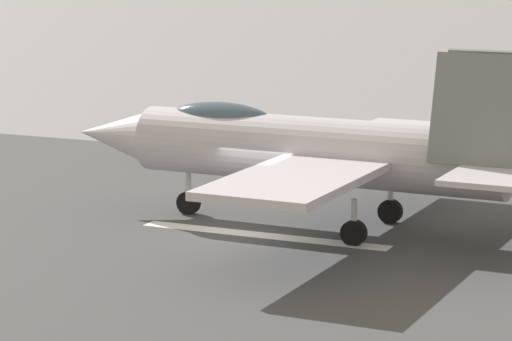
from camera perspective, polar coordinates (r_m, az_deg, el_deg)
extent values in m
plane|color=gray|center=(38.68, -0.41, -2.89)|extent=(400.00, 400.00, 0.00)
cube|color=#424345|center=(38.68, -0.41, -2.87)|extent=(240.00, 26.00, 0.02)
cube|color=white|center=(38.45, 0.35, -2.93)|extent=(8.00, 0.70, 0.00)
cylinder|color=#BAB4BE|center=(39.04, 2.84, 0.88)|extent=(11.95, 2.35, 2.08)
cone|color=#BAB4BE|center=(42.35, -6.35, 1.61)|extent=(2.79, 1.83, 1.76)
ellipsoid|color=#3F5160|center=(40.30, -1.56, 2.33)|extent=(3.62, 1.18, 1.10)
cylinder|color=#47423D|center=(36.64, 11.35, 0.03)|extent=(2.23, 1.15, 1.10)
cube|color=#BAB4BE|center=(34.90, 1.72, -0.46)|extent=(3.55, 6.34, 0.24)
cube|color=#BAB4BE|center=(42.55, 6.24, 1.52)|extent=(3.55, 6.34, 0.24)
cube|color=#BAB4BE|center=(34.86, 10.60, -0.32)|extent=(2.47, 2.86, 0.16)
cube|color=slate|center=(36.26, 9.91, 2.69)|extent=(2.62, 1.01, 3.14)
cube|color=slate|center=(37.98, 10.64, 3.03)|extent=(2.62, 1.01, 3.14)
cylinder|color=silver|center=(41.30, -3.05, -1.02)|extent=(0.18, 0.18, 1.40)
cylinder|color=black|center=(41.37, -3.05, -1.46)|extent=(0.77, 0.32, 0.76)
cylinder|color=silver|center=(37.27, 4.42, -2.34)|extent=(0.18, 0.18, 1.40)
cylinder|color=black|center=(37.35, 4.42, -2.82)|extent=(0.77, 0.32, 0.76)
cylinder|color=silver|center=(40.21, 6.06, -1.40)|extent=(0.18, 0.18, 1.40)
cylinder|color=black|center=(40.27, 6.05, -1.84)|extent=(0.77, 0.32, 0.76)
cube|color=#1E2338|center=(51.27, -4.78, 0.94)|extent=(0.24, 0.36, 0.82)
cube|color=orange|center=(51.17, -4.80, 1.61)|extent=(0.48, 0.35, 0.56)
sphere|color=tan|center=(51.10, -4.80, 2.09)|extent=(0.22, 0.22, 0.22)
cylinder|color=orange|center=(51.08, -4.48, 1.56)|extent=(0.10, 0.10, 0.53)
cylinder|color=orange|center=(51.27, -5.11, 1.59)|extent=(0.10, 0.10, 0.53)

